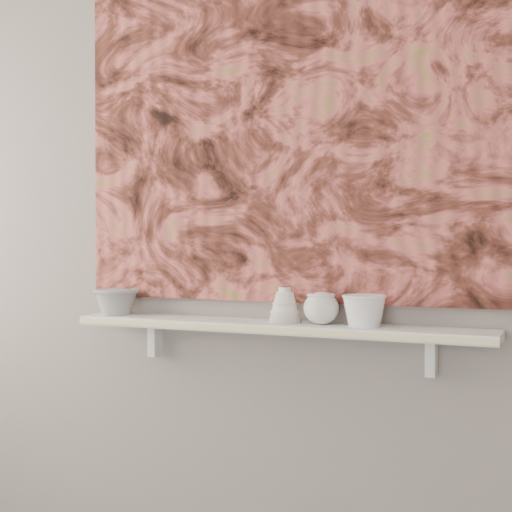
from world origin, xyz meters
The scene contains 11 objects.
wall_back centered at (0.00, 1.60, 1.35)m, with size 3.60×3.60×0.00m, color gray.
shelf centered at (0.00, 1.51, 0.92)m, with size 1.40×0.18×0.03m, color silver.
shelf_stripe centered at (0.00, 1.41, 0.92)m, with size 1.40×0.01×0.02m, color beige.
bracket_left centered at (-0.49, 1.57, 0.84)m, with size 0.03×0.06×0.12m, color silver.
bracket_right centered at (0.49, 1.57, 0.84)m, with size 0.03×0.06×0.12m, color silver.
painting centered at (0.00, 1.59, 1.54)m, with size 1.50×0.03×1.10m, color brown.
house_motif centered at (0.45, 1.57, 1.23)m, with size 0.09×0.00×0.08m, color black.
bowl_grey centered at (-0.61, 1.51, 0.98)m, with size 0.17×0.17×0.10m, color gray, non-canonical shape.
cup_cream centered at (0.16, 1.51, 0.98)m, with size 0.11×0.11×0.10m, color silver, non-canonical shape.
bell_vessel centered at (0.03, 1.51, 0.99)m, with size 0.10×0.10×0.12m, color silver, non-canonical shape.
bowl_white centered at (0.30, 1.51, 0.98)m, with size 0.14×0.14×0.10m, color white, non-canonical shape.
Camera 1 is at (0.86, -0.63, 1.19)m, focal length 50.00 mm.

